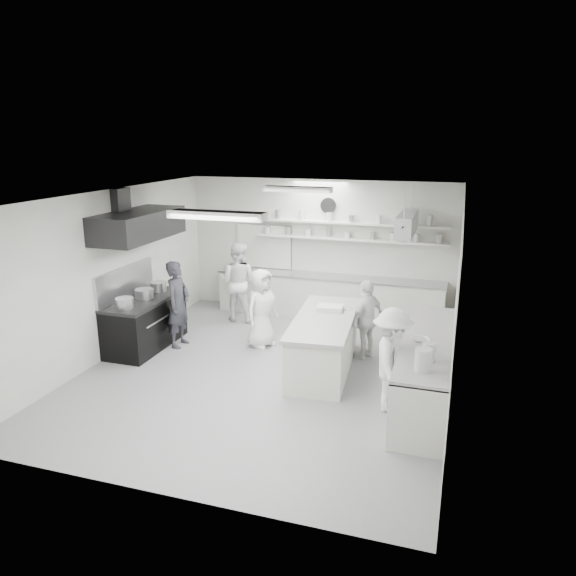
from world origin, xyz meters
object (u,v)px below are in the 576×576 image
(prep_island, at_px, (324,344))
(cook_stove, at_px, (178,304))
(cook_back, at_px, (238,282))
(back_counter, at_px, (328,297))
(stove, at_px, (145,324))
(right_counter, at_px, (426,370))

(prep_island, distance_m, cook_stove, 2.93)
(cook_stove, distance_m, cook_back, 1.82)
(back_counter, height_order, prep_island, back_counter)
(stove, xyz_separation_m, right_counter, (5.25, -0.60, 0.02))
(cook_stove, xyz_separation_m, cook_back, (0.49, 1.75, 0.03))
(back_counter, bearing_deg, cook_stove, -132.06)
(back_counter, xyz_separation_m, cook_stove, (-2.31, -2.56, 0.37))
(back_counter, height_order, cook_stove, cook_stove)
(right_counter, bearing_deg, stove, 173.48)
(prep_island, bearing_deg, stove, 175.73)
(stove, bearing_deg, cook_back, 61.55)
(cook_stove, height_order, cook_back, cook_back)
(stove, relative_size, cook_back, 1.04)
(prep_island, bearing_deg, cook_stove, 171.09)
(stove, distance_m, cook_stove, 0.74)
(stove, distance_m, prep_island, 3.49)
(stove, xyz_separation_m, prep_island, (3.49, 0.03, -0.01))
(right_counter, bearing_deg, back_counter, 124.65)
(back_counter, height_order, cook_back, cook_back)
(back_counter, bearing_deg, prep_island, -77.96)
(back_counter, xyz_separation_m, cook_back, (-1.82, -0.81, 0.40))
(cook_stove, bearing_deg, back_counter, -41.53)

